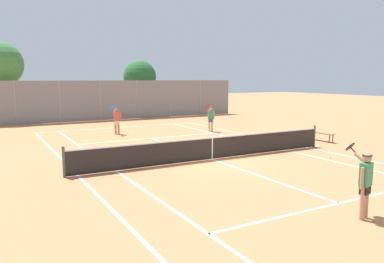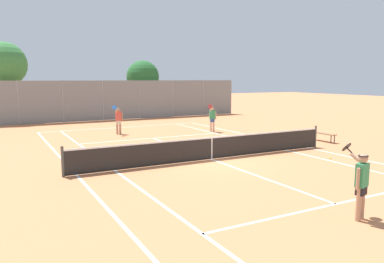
% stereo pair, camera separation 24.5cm
% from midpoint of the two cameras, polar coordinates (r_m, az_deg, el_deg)
% --- Properties ---
extents(ground_plane, '(120.00, 120.00, 0.00)m').
position_cam_midpoint_polar(ground_plane, '(15.68, 3.46, -4.26)').
color(ground_plane, '#CC7A4C').
extents(court_line_markings, '(11.10, 23.90, 0.01)m').
position_cam_midpoint_polar(court_line_markings, '(15.68, 3.46, -4.25)').
color(court_line_markings, silver).
rests_on(court_line_markings, ground).
extents(tennis_net, '(12.00, 0.10, 1.07)m').
position_cam_midpoint_polar(tennis_net, '(15.58, 3.48, -2.44)').
color(tennis_net, '#474C47').
rests_on(tennis_net, ground).
extents(player_near_side, '(0.53, 0.84, 1.77)m').
position_cam_midpoint_polar(player_near_side, '(9.78, 25.02, -6.98)').
color(player_near_side, tan).
rests_on(player_near_side, ground).
extents(player_far_left, '(0.78, 0.71, 1.77)m').
position_cam_midpoint_polar(player_far_left, '(23.08, -10.85, 1.89)').
color(player_far_left, tan).
rests_on(player_far_left, ground).
extents(player_far_right, '(0.82, 0.70, 1.77)m').
position_cam_midpoint_polar(player_far_right, '(23.75, 3.40, 2.19)').
color(player_far_right, '#D8A884').
rests_on(player_far_right, ground).
extents(loose_tennis_ball_0, '(0.07, 0.07, 0.07)m').
position_cam_midpoint_polar(loose_tennis_ball_0, '(17.50, 0.47, -2.85)').
color(loose_tennis_ball_0, '#D1DB33').
rests_on(loose_tennis_ball_0, ground).
extents(loose_tennis_ball_1, '(0.07, 0.07, 0.07)m').
position_cam_midpoint_polar(loose_tennis_ball_1, '(16.87, 20.75, -3.79)').
color(loose_tennis_ball_1, '#D1DB33').
rests_on(loose_tennis_ball_1, ground).
extents(courtside_bench, '(0.36, 1.50, 0.47)m').
position_cam_midpoint_polar(courtside_bench, '(21.28, 19.69, -0.35)').
color(courtside_bench, olive).
rests_on(courtside_bench, ground).
extents(back_fence, '(24.91, 0.08, 3.23)m').
position_cam_midpoint_polar(back_fence, '(31.00, -13.20, 4.63)').
color(back_fence, gray).
rests_on(back_fence, ground).
extents(tree_behind_left, '(3.38, 3.38, 6.13)m').
position_cam_midpoint_polar(tree_behind_left, '(32.04, -26.67, 9.00)').
color(tree_behind_left, brown).
rests_on(tree_behind_left, ground).
extents(tree_behind_right, '(2.92, 2.92, 4.98)m').
position_cam_midpoint_polar(tree_behind_right, '(34.27, -7.30, 8.15)').
color(tree_behind_right, brown).
rests_on(tree_behind_right, ground).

